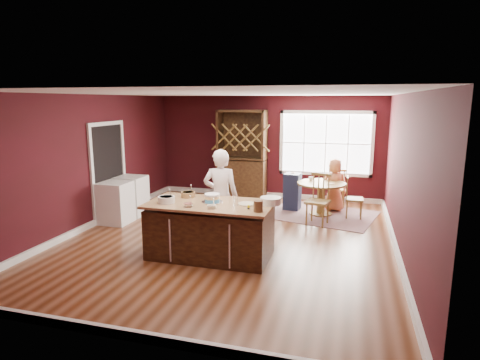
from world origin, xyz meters
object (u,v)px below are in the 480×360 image
Objects in this scene: toddler at (291,176)px; dryer at (131,196)px; chair_east at (354,197)px; chair_south at (318,199)px; baker at (221,196)px; layer_cake at (212,198)px; dining_table at (321,192)px; seated_woman at (334,185)px; washer at (116,203)px; chair_north at (337,187)px; high_chair at (292,191)px; kitchen_island at (210,231)px; hutch at (242,154)px.

toddler is 3.76m from dryer.
chair_east is 3.62× the size of toddler.
baker is at bearing -123.59° from chair_south.
dining_table is at bearing 62.19° from layer_cake.
seated_woman is 4.81× the size of toddler.
dining_table is 1.00× the size of chair_south.
dining_table is 3.40m from layer_cake.
chair_south is at bearing 54.52° from layer_cake.
seated_woman reaches higher than washer.
dining_table is at bearing 85.22° from chair_east.
chair_north is 1.07× the size of high_chair.
chair_east is at bearing 118.88° from seated_woman.
seated_woman is at bearing 61.87° from kitchen_island.
toddler is 0.29× the size of dryer.
chair_south is (1.58, 2.24, 0.11)m from kitchen_island.
baker is at bearing 133.41° from chair_east.
chair_north reaches higher than high_chair.
chair_east is at bearing -15.24° from toddler.
high_chair is at bearing -56.95° from toddler.
hutch is at bearing -31.00° from seated_woman.
kitchen_island is at bearing -117.65° from dining_table.
hutch is (-2.91, 1.19, 0.70)m from chair_east.
chair_east reaches higher than kitchen_island.
seated_woman reaches higher than toddler.
chair_north is 0.42× the size of hutch.
dryer is (-4.43, -1.60, -0.18)m from seated_woman.
dryer is at bearing -151.58° from high_chair.
layer_cake reaches higher than kitchen_island.
chair_north reaches higher than kitchen_island.
washer is 0.99× the size of dryer.
dryer is at bearing -33.81° from baker.
toddler is at bearing 74.17° from chair_east.
layer_cake reaches higher than high_chair.
dryer is at bearing 145.17° from layer_cake.
layer_cake is 4.16m from hutch.
chair_south is 1.22× the size of dryer.
layer_cake reaches higher than washer.
high_chair is (-0.96, -0.16, -0.17)m from seated_woman.
washer is at bearing -124.04° from hutch.
chair_east is 0.75× the size of seated_woman.
dining_table is at bearing 62.35° from kitchen_island.
chair_north is 0.78× the size of seated_woman.
chair_north is 5.19m from washer.
high_chair is (-1.01, -0.53, -0.03)m from chair_north.
chair_east is (2.32, 2.98, 0.03)m from kitchen_island.
chair_north is at bearing 91.10° from chair_south.
chair_east is at bearing 109.16° from chair_north.
chair_east is 0.96× the size of chair_north.
chair_east is 0.86× the size of chair_south.
toddler is (-1.48, 0.40, 0.34)m from chair_east.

